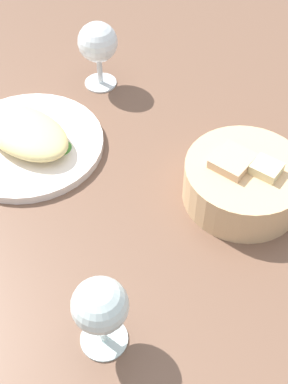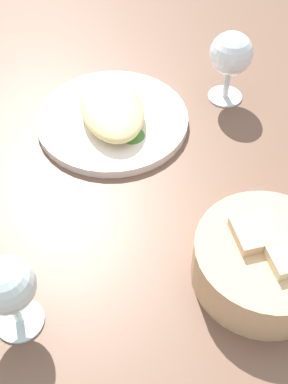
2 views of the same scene
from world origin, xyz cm
name	(u,v)px [view 1 (image 1 of 2)]	position (x,y,z in cm)	size (l,w,h in cm)	color
ground_plane	(97,192)	(0.00, 0.00, -1.00)	(140.00, 140.00, 2.00)	brown
plate	(28,144)	(-14.60, 0.97, 0.70)	(24.48, 24.48, 1.40)	white
omelette	(25,132)	(-14.60, 0.97, 3.30)	(16.56, 9.86, 3.81)	#E8D285
lettuce_garnish	(59,144)	(-9.32, 2.64, 2.25)	(3.99, 3.99, 1.70)	#407E2E
bread_basket	(243,181)	(18.97, 10.63, 3.35)	(17.62, 17.62, 7.73)	tan
wine_glass_near	(100,308)	(15.67, -19.20, 7.65)	(6.53, 6.53, 11.53)	silver
wine_glass_far	(98,45)	(-14.98, 21.10, 8.21)	(6.99, 6.99, 12.25)	silver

